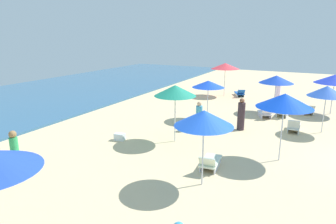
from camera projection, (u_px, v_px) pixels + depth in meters
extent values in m
cylinder|color=silver|center=(332.00, 99.00, 18.76)|extent=(0.05, 0.05, 1.99)
cone|color=#2137C7|center=(335.00, 79.00, 18.43)|extent=(2.43, 2.43, 0.54)
cube|color=silver|center=(311.00, 112.00, 18.98)|extent=(1.01, 0.30, 0.21)
cube|color=silver|center=(302.00, 112.00, 19.10)|extent=(1.01, 0.30, 0.21)
cube|color=silver|center=(307.00, 110.00, 19.01)|extent=(1.28, 0.93, 0.06)
cube|color=silver|center=(309.00, 109.00, 18.46)|extent=(0.51, 0.70, 0.46)
cylinder|color=silver|center=(208.00, 104.00, 17.56)|extent=(0.05, 0.05, 1.94)
cone|color=blue|center=(208.00, 84.00, 17.26)|extent=(1.89, 1.89, 0.40)
cylinder|color=silver|center=(281.00, 134.00, 11.77)|extent=(0.05, 0.05, 2.20)
cone|color=blue|center=(285.00, 100.00, 11.42)|extent=(2.16, 2.16, 0.55)
cylinder|color=silver|center=(203.00, 156.00, 9.85)|extent=(0.05, 0.05, 2.08)
cone|color=blue|center=(204.00, 118.00, 9.52)|extent=(1.93, 1.93, 0.52)
cube|color=silver|center=(218.00, 165.00, 11.31)|extent=(1.20, 0.17, 0.22)
cube|color=silver|center=(204.00, 163.00, 11.49)|extent=(1.20, 0.17, 0.22)
cube|color=silver|center=(211.00, 161.00, 11.36)|extent=(1.40, 0.77, 0.06)
cube|color=silver|center=(207.00, 162.00, 10.75)|extent=(0.36, 0.63, 0.44)
cylinder|color=silver|center=(324.00, 115.00, 15.17)|extent=(0.05, 0.05, 1.92)
cone|color=blue|center=(327.00, 91.00, 14.86)|extent=(1.85, 1.85, 0.53)
cube|color=silver|center=(299.00, 130.00, 15.51)|extent=(1.15, 0.07, 0.23)
cube|color=silver|center=(288.00, 128.00, 15.72)|extent=(1.15, 0.07, 0.23)
cube|color=silver|center=(294.00, 126.00, 15.58)|extent=(1.29, 0.63, 0.06)
cube|color=silver|center=(294.00, 125.00, 15.00)|extent=(0.32, 0.57, 0.53)
cylinder|color=silver|center=(175.00, 119.00, 13.91)|extent=(0.05, 0.05, 2.20)
cone|color=#1D886A|center=(175.00, 90.00, 13.56)|extent=(1.94, 1.94, 0.50)
cylinder|color=silver|center=(225.00, 82.00, 24.41)|extent=(0.05, 0.05, 2.21)
cone|color=#DF3A45|center=(225.00, 66.00, 24.07)|extent=(2.29, 2.29, 0.47)
cube|color=silver|center=(242.00, 95.00, 24.60)|extent=(1.14, 0.58, 0.19)
cube|color=silver|center=(236.00, 95.00, 24.61)|extent=(1.14, 0.58, 0.19)
cube|color=#1954AD|center=(239.00, 93.00, 24.57)|extent=(1.52, 1.16, 0.06)
cube|color=#1954AD|center=(241.00, 92.00, 23.90)|extent=(0.60, 0.70, 0.45)
cylinder|color=silver|center=(275.00, 98.00, 19.14)|extent=(0.05, 0.05, 1.93)
cone|color=#153CB7|center=(276.00, 79.00, 18.83)|extent=(2.15, 2.15, 0.49)
cube|color=silver|center=(269.00, 115.00, 18.23)|extent=(0.94, 0.45, 0.24)
cube|color=silver|center=(260.00, 115.00, 18.26)|extent=(0.94, 0.45, 0.24)
cube|color=silver|center=(265.00, 113.00, 18.20)|extent=(1.28, 1.03, 0.06)
cube|color=silver|center=(267.00, 112.00, 17.66)|extent=(0.54, 0.67, 0.40)
cube|color=silver|center=(288.00, 115.00, 18.34)|extent=(1.08, 0.13, 0.25)
cube|color=silver|center=(278.00, 114.00, 18.62)|extent=(1.08, 0.13, 0.25)
cube|color=white|center=(283.00, 112.00, 18.44)|extent=(1.25, 0.75, 0.06)
cube|color=white|center=(282.00, 110.00, 17.93)|extent=(0.31, 0.64, 0.46)
cylinder|color=#36272D|center=(241.00, 116.00, 15.70)|extent=(0.46, 0.46, 1.47)
sphere|color=#915B40|center=(242.00, 101.00, 15.49)|extent=(0.26, 0.26, 0.26)
cylinder|color=white|center=(278.00, 94.00, 21.89)|extent=(0.53, 0.53, 1.34)
sphere|color=beige|center=(279.00, 84.00, 21.70)|extent=(0.23, 0.23, 0.23)
cylinder|color=#4096C5|center=(199.00, 118.00, 15.77)|extent=(0.46, 0.46, 1.30)
sphere|color=tan|center=(199.00, 104.00, 15.57)|extent=(0.24, 0.24, 0.24)
cylinder|color=#31A45A|center=(16.00, 158.00, 10.41)|extent=(0.39, 0.39, 1.51)
sphere|color=olive|center=(12.00, 134.00, 10.19)|extent=(0.26, 0.26, 0.26)
cube|color=silver|center=(120.00, 137.00, 14.27)|extent=(0.38, 0.52, 0.34)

